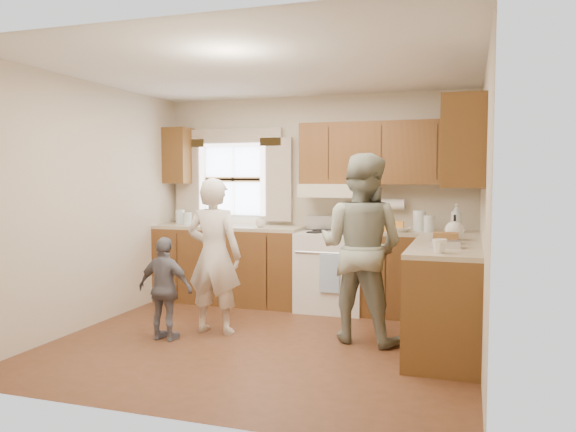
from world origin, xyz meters
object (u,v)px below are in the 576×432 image
(stove, at_px, (332,270))
(child, at_px, (165,289))
(woman_left, at_px, (214,256))
(woman_right, at_px, (361,248))

(stove, height_order, child, stove)
(woman_left, distance_m, woman_right, 1.43)
(woman_left, height_order, woman_right, woman_right)
(stove, bearing_deg, woman_right, -63.92)
(stove, bearing_deg, child, -126.08)
(stove, distance_m, woman_left, 1.59)
(stove, relative_size, woman_left, 0.70)
(woman_right, bearing_deg, child, 30.79)
(woman_right, distance_m, child, 1.87)
(woman_right, xyz_separation_m, child, (-1.75, -0.56, -0.39))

